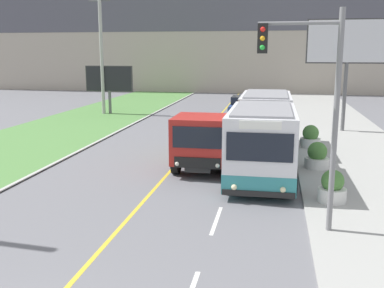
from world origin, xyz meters
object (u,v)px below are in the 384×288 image
object	(u,v)px
city_bus	(264,131)
planter_round_second	(317,157)
traffic_light_mast	(314,95)
billboard_large	(348,46)
planter_round_near	(332,188)
car_distant	(241,105)
utility_pole_far	(101,50)
planter_round_third	(310,137)
dump_truck	(205,141)
billboard_small	(109,80)

from	to	relation	value
city_bus	planter_round_second	distance (m)	2.66
traffic_light_mast	billboard_large	xyz separation A→B (m)	(3.37, 17.50, 1.53)
planter_round_near	billboard_large	bearing A→B (deg)	80.93
city_bus	car_distant	distance (m)	17.48
utility_pole_far	planter_round_third	size ratio (longest dim) A/B	8.72
billboard_large	planter_round_second	xyz separation A→B (m)	(-2.49, -10.24, -4.93)
car_distant	planter_round_near	world-z (taller)	car_distant
dump_truck	billboard_small	distance (m)	19.65
car_distant	utility_pole_far	world-z (taller)	utility_pole_far
utility_pole_far	billboard_large	size ratio (longest dim) A/B	1.45
dump_truck	planter_round_near	xyz separation A→B (m)	(5.03, -3.96, -0.69)
traffic_light_mast	billboard_small	distance (m)	27.34
dump_truck	utility_pole_far	size ratio (longest dim) A/B	0.64
utility_pole_far	traffic_light_mast	distance (m)	27.44
traffic_light_mast	planter_round_near	world-z (taller)	traffic_light_mast
billboard_small	planter_round_near	bearing A→B (deg)	-52.42
dump_truck	planter_round_second	world-z (taller)	dump_truck
traffic_light_mast	planter_round_near	distance (m)	4.43
billboard_large	planter_round_near	distance (m)	15.84
billboard_small	city_bus	bearing A→B (deg)	-48.81
car_distant	billboard_large	xyz separation A→B (m)	(7.23, -7.76, 4.83)
dump_truck	traffic_light_mast	distance (m)	8.20
utility_pole_far	traffic_light_mast	bearing A→B (deg)	-56.38
dump_truck	planter_round_near	distance (m)	6.44
dump_truck	billboard_large	xyz separation A→B (m)	(7.40, 10.89, 4.26)
car_distant	city_bus	bearing A→B (deg)	-82.24
dump_truck	utility_pole_far	bearing A→B (deg)	124.50
traffic_light_mast	billboard_small	bearing A→B (deg)	122.52
billboard_small	planter_round_third	distance (m)	19.32
car_distant	planter_round_third	size ratio (longest dim) A/B	3.61
planter_round_near	dump_truck	bearing A→B (deg)	141.75
city_bus	traffic_light_mast	xyz separation A→B (m)	(1.49, -7.96, 2.46)
city_bus	planter_round_near	world-z (taller)	city_bus
utility_pole_far	planter_round_near	xyz separation A→B (m)	(16.18, -20.19, -4.67)
dump_truck	billboard_small	bearing A→B (deg)	122.98
planter_round_second	planter_round_third	xyz separation A→B (m)	(0.05, 4.62, 0.01)
planter_round_second	billboard_small	bearing A→B (deg)	134.63
traffic_light_mast	planter_round_near	size ratio (longest dim) A/B	5.61
city_bus	billboard_large	xyz separation A→B (m)	(4.87, 9.54, 3.98)
billboard_small	planter_round_near	distance (m)	25.83
traffic_light_mast	planter_round_third	bearing A→B (deg)	85.51
billboard_large	planter_round_near	bearing A→B (deg)	-99.07
traffic_light_mast	planter_round_second	bearing A→B (deg)	83.03
traffic_light_mast	billboard_large	size ratio (longest dim) A/B	0.88
city_bus	billboard_small	world-z (taller)	billboard_small
car_distant	utility_pole_far	distance (m)	12.45
dump_truck	billboard_large	distance (m)	13.84
city_bus	planter_round_near	distance (m)	5.95
traffic_light_mast	planter_round_near	bearing A→B (deg)	69.17
car_distant	planter_round_near	xyz separation A→B (m)	(4.86, -22.62, -0.12)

